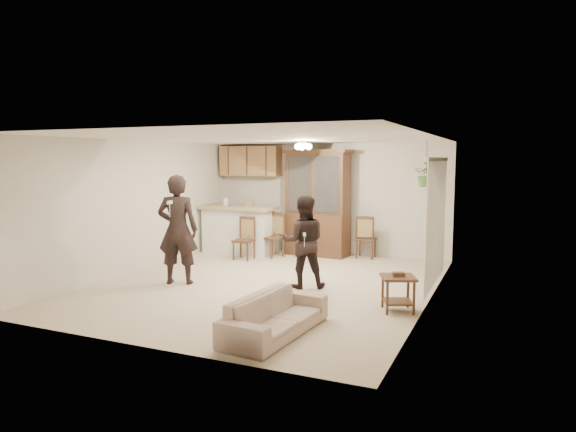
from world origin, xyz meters
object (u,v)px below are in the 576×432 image
at_px(china_hutch, 318,204).
at_px(chair_bar, 244,248).
at_px(side_table, 398,293).
at_px(chair_hutch_right, 366,246).
at_px(adult, 178,232).
at_px(child, 303,248).
at_px(sofa, 275,305).
at_px(chair_hutch_left, 272,245).

xyz_separation_m(china_hutch, chair_bar, (-1.28, -1.10, -0.91)).
xyz_separation_m(side_table, chair_hutch_right, (-1.45, 3.67, 0.00)).
distance_m(adult, side_table, 3.87).
bearing_deg(chair_bar, chair_hutch_right, 25.79).
relative_size(child, side_table, 2.23).
bearing_deg(side_table, child, 157.20).
distance_m(adult, child, 2.18).
bearing_deg(chair_hutch_right, sofa, 88.86).
xyz_separation_m(side_table, chair_bar, (-3.81, 2.46, -0.01)).
distance_m(child, china_hutch, 2.97).
distance_m(sofa, chair_hutch_right, 5.25).
bearing_deg(chair_bar, adult, -91.63).
xyz_separation_m(adult, chair_hutch_left, (0.44, 2.84, -0.63)).
bearing_deg(chair_hutch_right, child, 80.24).
bearing_deg(adult, sofa, 127.19).
bearing_deg(side_table, china_hutch, 125.45).
height_order(sofa, china_hutch, china_hutch).
relative_size(child, china_hutch, 0.57).
relative_size(sofa, china_hutch, 0.80).
relative_size(sofa, child, 1.39).
bearing_deg(adult, side_table, 158.13).
relative_size(chair_bar, chair_hutch_left, 0.93).
height_order(sofa, chair_bar, chair_bar).
height_order(sofa, chair_hutch_right, chair_hutch_right).
relative_size(chair_hutch_left, chair_hutch_right, 1.04).
distance_m(sofa, chair_hutch_left, 5.02).
height_order(chair_bar, chair_hutch_right, chair_hutch_right).
bearing_deg(china_hutch, chair_hutch_right, 10.70).
height_order(china_hutch, chair_bar, china_hutch).
bearing_deg(adult, chair_hutch_right, -143.91).
xyz_separation_m(china_hutch, side_table, (2.53, -3.56, -0.90)).
bearing_deg(side_table, chair_bar, 147.16).
bearing_deg(child, china_hutch, -99.08).
height_order(child, chair_hutch_right, child).
relative_size(sofa, chair_hutch_right, 2.01).
xyz_separation_m(china_hutch, chair_hutch_left, (-0.84, -0.61, -0.89)).
relative_size(child, chair_hutch_left, 1.39).
distance_m(child, chair_hutch_right, 2.98).
distance_m(chair_hutch_left, chair_hutch_right, 2.06).
bearing_deg(sofa, side_table, -32.12).
height_order(china_hutch, side_table, china_hutch).
bearing_deg(side_table, chair_hutch_right, 111.49).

